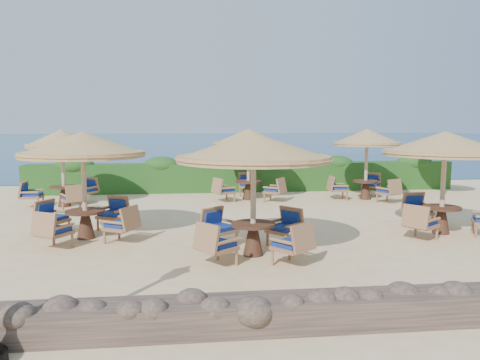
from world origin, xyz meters
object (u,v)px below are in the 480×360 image
extra_parasol (447,141)px  cafe_set_3 (62,155)px  cafe_set_5 (367,150)px  cafe_set_0 (83,163)px  cafe_set_1 (253,166)px  cafe_set_4 (248,150)px  cafe_set_2 (444,158)px

extra_parasol → cafe_set_3: cafe_set_3 is taller
cafe_set_3 → cafe_set_5: 10.95m
cafe_set_0 → cafe_set_1: (3.93, -1.95, 0.06)m
cafe_set_0 → cafe_set_3: same height
cafe_set_1 → cafe_set_0: bearing=153.6°
cafe_set_0 → cafe_set_1: size_ratio=0.91×
cafe_set_5 → cafe_set_4: bearing=174.8°
cafe_set_2 → cafe_set_3: (-10.79, 5.24, -0.18)m
cafe_set_2 → cafe_set_5: same height
extra_parasol → cafe_set_4: 7.96m
cafe_set_5 → extra_parasol: bearing=10.2°
cafe_set_0 → cafe_set_5: 10.56m
cafe_set_0 → cafe_set_2: bearing=-3.0°
cafe_set_2 → cafe_set_3: 12.00m
cafe_set_2 → cafe_set_5: 5.61m
cafe_set_1 → cafe_set_5: 8.84m
cafe_set_1 → cafe_set_2: size_ratio=1.07×
extra_parasol → cafe_set_0: cafe_set_0 is taller
cafe_set_4 → extra_parasol: bearing=1.7°
cafe_set_4 → cafe_set_2: bearing=-54.6°
cafe_set_5 → cafe_set_3: bearing=-178.0°
cafe_set_3 → cafe_set_4: 6.56m
cafe_set_2 → cafe_set_5: (0.15, 5.61, -0.13)m
extra_parasol → cafe_set_2: cafe_set_2 is taller
cafe_set_1 → cafe_set_3: bearing=130.1°
cafe_set_0 → cafe_set_4: 7.33m
cafe_set_0 → extra_parasol: bearing=24.3°
cafe_set_1 → cafe_set_5: (5.30, 7.08, -0.09)m
cafe_set_3 → cafe_set_4: (6.51, 0.77, 0.08)m
cafe_set_1 → cafe_set_2: same height
cafe_set_0 → cafe_set_3: bearing=109.8°
extra_parasol → cafe_set_1: 11.73m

